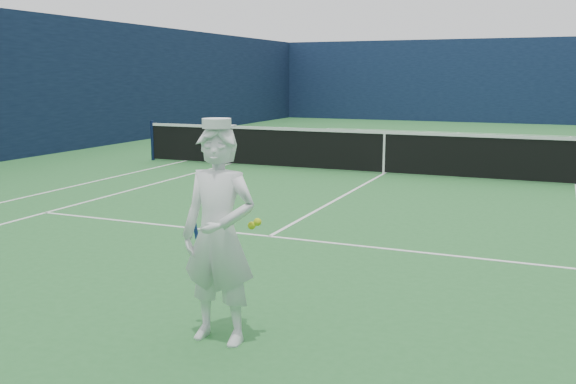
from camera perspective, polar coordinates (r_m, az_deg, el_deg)
The scene contains 5 objects.
ground at distance 15.10m, azimuth 8.49°, elevation 1.59°, with size 80.00×80.00×0.00m, color #286B30.
court_markings at distance 15.10m, azimuth 8.49°, elevation 1.61°, with size 11.03×23.83×0.01m.
windscreen_fence at distance 14.94m, azimuth 8.69°, elevation 9.20°, with size 20.12×36.12×4.00m.
tennis_net at distance 15.03m, azimuth 8.54°, elevation 3.68°, with size 12.88×0.09×1.07m.
tennis_player at distance 5.45m, azimuth -6.17°, elevation -3.84°, with size 0.77×0.47×1.92m.
Camera 1 is at (3.70, -14.47, 2.27)m, focal length 40.00 mm.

